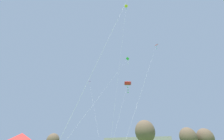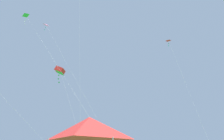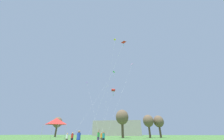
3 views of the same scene
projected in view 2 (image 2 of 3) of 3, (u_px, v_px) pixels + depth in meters
name	position (u px, v px, depth m)	size (l,w,h in m)	color
festival_tent	(89.00, 128.00, 10.88)	(3.20, 3.20, 3.99)	#B7B7BC
kite_red_delta_2	(169.00, 42.00, 26.87)	(5.11, 2.88, 15.80)	silver
kite_pink_delta_3	(46.00, 26.00, 33.02)	(6.10, 13.38, 21.31)	silver
kite_green_delta_4	(27.00, 17.00, 26.61)	(5.80, 13.68, 18.68)	silver
kite_red_box_5	(60.00, 71.00, 23.78)	(2.40, 5.27, 11.46)	silver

